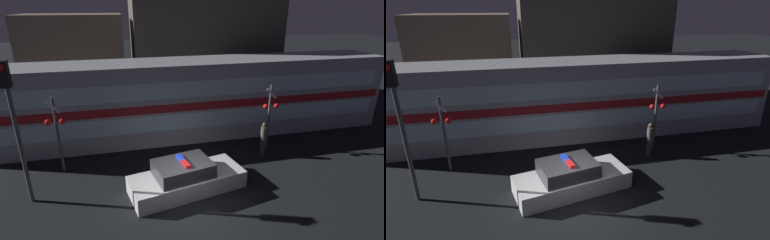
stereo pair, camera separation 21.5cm
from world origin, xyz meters
The scene contains 9 objects.
ground_plane centered at (0.00, 0.00, 0.00)m, with size 120.00×120.00×0.00m, color black.
train centered at (2.02, 6.68, 2.17)m, with size 22.45×2.98×4.33m.
police_car centered at (0.20, 1.06, 0.53)m, with size 4.93×2.70×1.43m.
pedestrian centered at (4.60, 3.09, 0.92)m, with size 0.30×0.30×1.78m.
crossing_signal_near centered at (5.12, 3.64, 2.06)m, with size 0.85×0.34×3.49m.
crossing_signal_far centered at (-4.95, 3.85, 2.07)m, with size 0.85×0.34×3.52m.
traffic_light_corner centered at (-5.80, 1.70, 3.61)m, with size 0.30×0.46×5.47m.
building_left centered at (-4.97, 13.22, 3.29)m, with size 6.58×4.28×6.59m.
building_center centered at (4.25, 13.31, 5.38)m, with size 10.48×6.01×10.76m.
Camera 2 is at (-1.87, -9.30, 7.17)m, focal length 28.00 mm.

